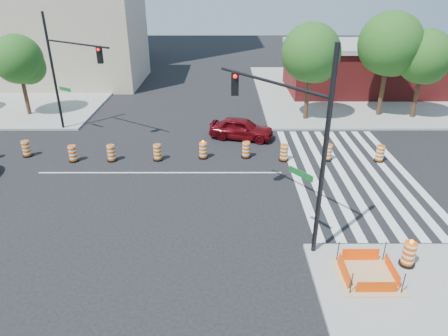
{
  "coord_description": "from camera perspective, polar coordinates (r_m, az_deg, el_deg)",
  "views": [
    {
      "loc": [
        3.68,
        -20.6,
        10.18
      ],
      "look_at": [
        3.69,
        -2.29,
        1.4
      ],
      "focal_mm": 32.0,
      "sensor_mm": 36.0,
      "label": 1
    }
  ],
  "objects": [
    {
      "name": "sidewalk_ne",
      "position": [
        42.4,
        20.03,
        10.31
      ],
      "size": [
        22.0,
        22.0,
        0.15
      ],
      "primitive_type": "cube",
      "color": "gray",
      "rests_on": "ground"
    },
    {
      "name": "median_drum_8",
      "position": [
        25.22,
        14.61,
        2.12
      ],
      "size": [
        0.6,
        0.6,
        1.02
      ],
      "color": "black",
      "rests_on": "ground"
    },
    {
      "name": "median_drum_4",
      "position": [
        24.72,
        -9.48,
        2.15
      ],
      "size": [
        0.6,
        0.6,
        1.02
      ],
      "color": "black",
      "rests_on": "ground"
    },
    {
      "name": "red_coupe",
      "position": [
        27.7,
        2.51,
        5.68
      ],
      "size": [
        4.69,
        2.79,
        1.49
      ],
      "primitive_type": "imported",
      "rotation": [
        0.0,
        0.0,
        1.32
      ],
      "color": "#5A070D",
      "rests_on": "ground"
    },
    {
      "name": "tree_north_e",
      "position": [
        34.39,
        26.68,
        13.66
      ],
      "size": [
        4.02,
        4.02,
        6.84
      ],
      "color": "#382314",
      "rests_on": "ground"
    },
    {
      "name": "lane_centerline",
      "position": [
        23.27,
        -9.14,
        -0.66
      ],
      "size": [
        14.0,
        0.12,
        0.01
      ],
      "primitive_type": "cube",
      "color": "silver",
      "rests_on": "ground"
    },
    {
      "name": "tree_north_b",
      "position": [
        35.42,
        -27.21,
        13.31
      ],
      "size": [
        3.75,
        3.75,
        6.37
      ],
      "color": "#382314",
      "rests_on": "ground"
    },
    {
      "name": "median_drum_6",
      "position": [
        24.81,
        3.18,
        2.55
      ],
      "size": [
        0.6,
        0.6,
        1.02
      ],
      "color": "black",
      "rests_on": "ground"
    },
    {
      "name": "median_drum_5",
      "position": [
        24.7,
        -3.0,
        2.48
      ],
      "size": [
        0.6,
        0.6,
        1.18
      ],
      "color": "black",
      "rests_on": "ground"
    },
    {
      "name": "median_drum_3",
      "position": [
        25.24,
        -15.79,
        2.0
      ],
      "size": [
        0.6,
        0.6,
        1.02
      ],
      "color": "black",
      "rests_on": "ground"
    },
    {
      "name": "beige_midrise",
      "position": [
        45.69,
        -21.14,
        17.51
      ],
      "size": [
        14.0,
        10.0,
        10.0
      ],
      "primitive_type": "cube",
      "color": "tan",
      "rests_on": "ground"
    },
    {
      "name": "median_drum_9",
      "position": [
        26.0,
        21.37,
        1.86
      ],
      "size": [
        0.6,
        0.6,
        1.02
      ],
      "color": "black",
      "rests_on": "ground"
    },
    {
      "name": "sidewalk_nw",
      "position": [
        45.41,
        -29.01,
        9.6
      ],
      "size": [
        22.0,
        22.0,
        0.15
      ],
      "primitive_type": "cube",
      "color": "gray",
      "rests_on": "ground"
    },
    {
      "name": "crosswalk_east",
      "position": [
        24.11,
        17.51,
        -0.63
      ],
      "size": [
        6.75,
        13.5,
        0.01
      ],
      "color": "silver",
      "rests_on": "ground"
    },
    {
      "name": "pit_drum",
      "position": [
        17.07,
        24.88,
        -11.16
      ],
      "size": [
        0.6,
        0.6,
        1.17
      ],
      "color": "black",
      "rests_on": "ground"
    },
    {
      "name": "ground",
      "position": [
        23.28,
        -9.14,
        -0.67
      ],
      "size": [
        120.0,
        120.0,
        0.0
      ],
      "primitive_type": "plane",
      "color": "black",
      "rests_on": "ground"
    },
    {
      "name": "excavation_pit",
      "position": [
        16.19,
        19.77,
        -14.16
      ],
      "size": [
        2.2,
        2.2,
        0.9
      ],
      "color": "tan",
      "rests_on": "ground"
    },
    {
      "name": "tree_north_c",
      "position": [
        31.18,
        12.36,
        15.35
      ],
      "size": [
        4.32,
        4.32,
        7.34
      ],
      "color": "#382314",
      "rests_on": "ground"
    },
    {
      "name": "brick_storefront",
      "position": [
        41.92,
        20.5,
        13.25
      ],
      "size": [
        16.5,
        8.5,
        4.6
      ],
      "color": "maroon",
      "rests_on": "ground"
    },
    {
      "name": "median_drum_2",
      "position": [
        25.92,
        -20.78,
        1.89
      ],
      "size": [
        0.6,
        0.6,
        1.02
      ],
      "color": "black",
      "rests_on": "ground"
    },
    {
      "name": "tree_north_d",
      "position": [
        33.77,
        22.63,
        15.62
      ],
      "size": [
        4.73,
        4.73,
        8.04
      ],
      "color": "#382314",
      "rests_on": "ground"
    },
    {
      "name": "signal_pole_nw",
      "position": [
        29.36,
        -21.54,
        13.58
      ],
      "size": [
        5.12,
        3.49,
        8.02
      ],
      "rotation": [
        0.0,
        0.0,
        -0.59
      ],
      "color": "black",
      "rests_on": "ground"
    },
    {
      "name": "median_drum_7",
      "position": [
        24.61,
        8.57,
        2.09
      ],
      "size": [
        0.6,
        0.6,
        1.02
      ],
      "color": "black",
      "rests_on": "ground"
    },
    {
      "name": "signal_pole_se",
      "position": [
        15.66,
        9.6,
        5.95
      ],
      "size": [
        3.85,
        5.01,
        8.17
      ],
      "rotation": [
        0.0,
        0.0,
        2.22
      ],
      "color": "black",
      "rests_on": "ground"
    },
    {
      "name": "median_drum_1",
      "position": [
        27.82,
        -26.39,
        2.43
      ],
      "size": [
        0.6,
        0.6,
        1.02
      ],
      "color": "black",
      "rests_on": "ground"
    }
  ]
}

